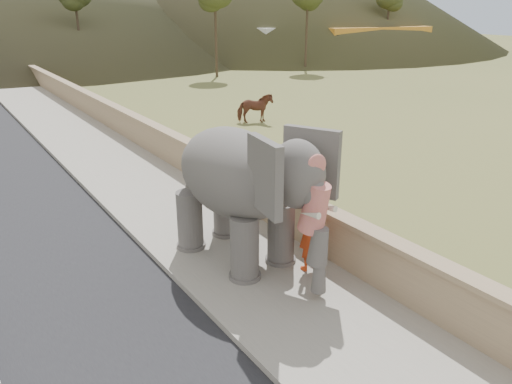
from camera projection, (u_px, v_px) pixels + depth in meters
ground at (374, 367)px, 7.64m from camera, size 160.00×160.00×0.00m
walkway at (135, 181)px, 15.40m from camera, size 3.00×120.00×0.15m
parapet at (183, 157)px, 16.08m from camera, size 0.30×120.00×1.10m
cow at (255, 108)px, 22.96m from camera, size 1.76×1.27×1.35m
distant_car at (258, 58)px, 43.67m from camera, size 4.42×2.25×1.44m
bus_white at (299, 43)px, 48.70m from camera, size 11.23×3.86×3.10m
bus_orange at (376, 44)px, 47.58m from camera, size 11.27×4.35×3.10m
elephant_and_man at (235, 192)px, 10.26m from camera, size 2.61×4.26×2.90m
trees at (9, 27)px, 28.19m from camera, size 47.57×45.43×9.28m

